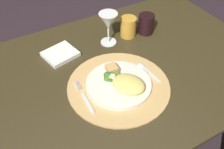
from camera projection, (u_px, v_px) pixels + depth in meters
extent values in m
cube|color=#372E19|center=(115.00, 72.00, 1.03)|extent=(1.29, 0.83, 0.02)
cylinder|color=#343319|center=(164.00, 52.00, 1.68)|extent=(0.08, 0.08, 0.68)
cylinder|color=tan|center=(119.00, 86.00, 0.96)|extent=(0.38, 0.38, 0.01)
cylinder|color=silver|center=(119.00, 84.00, 0.95)|extent=(0.24, 0.24, 0.01)
ellipsoid|color=#E7D06A|center=(129.00, 84.00, 0.91)|extent=(0.14, 0.15, 0.04)
ellipsoid|color=#487411|center=(110.00, 77.00, 0.95)|extent=(0.06, 0.03, 0.02)
ellipsoid|color=#376231|center=(110.00, 77.00, 0.96)|extent=(0.06, 0.06, 0.01)
ellipsoid|color=#4C7C26|center=(115.00, 73.00, 0.97)|extent=(0.05, 0.04, 0.02)
ellipsoid|color=#346437|center=(109.00, 75.00, 0.95)|extent=(0.05, 0.05, 0.02)
cube|color=beige|center=(112.00, 76.00, 0.94)|extent=(0.03, 0.03, 0.01)
cube|color=beige|center=(113.00, 77.00, 0.93)|extent=(0.02, 0.03, 0.00)
cube|color=tan|center=(112.00, 69.00, 0.98)|extent=(0.04, 0.05, 0.02)
cube|color=silver|center=(88.00, 103.00, 0.89)|extent=(0.02, 0.10, 0.00)
cube|color=silver|center=(76.00, 86.00, 0.95)|extent=(0.00, 0.05, 0.00)
cube|color=silver|center=(77.00, 86.00, 0.95)|extent=(0.00, 0.05, 0.00)
cube|color=silver|center=(78.00, 85.00, 0.95)|extent=(0.00, 0.05, 0.00)
cube|color=silver|center=(79.00, 85.00, 0.95)|extent=(0.00, 0.05, 0.00)
cube|color=silver|center=(151.00, 75.00, 0.99)|extent=(0.02, 0.09, 0.00)
ellipsoid|color=silver|center=(141.00, 66.00, 1.03)|extent=(0.02, 0.04, 0.01)
cube|color=white|center=(60.00, 54.00, 1.08)|extent=(0.15, 0.14, 0.02)
cylinder|color=silver|center=(109.00, 42.00, 1.15)|extent=(0.07, 0.07, 0.00)
cylinder|color=silver|center=(108.00, 35.00, 1.13)|extent=(0.01, 0.01, 0.07)
cone|color=silver|center=(108.00, 21.00, 1.08)|extent=(0.08, 0.08, 0.07)
cylinder|color=gold|center=(128.00, 27.00, 1.16)|extent=(0.07, 0.07, 0.09)
cylinder|color=black|center=(146.00, 24.00, 1.18)|extent=(0.07, 0.07, 0.09)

